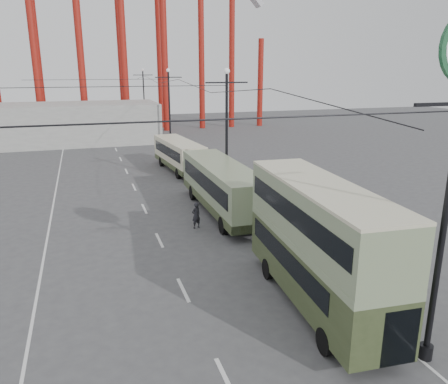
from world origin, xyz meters
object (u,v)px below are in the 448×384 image
object	(u,v)px
single_decker_green	(222,186)
double_decker_bus	(319,239)
pedestrian	(196,215)
single_decker_cream	(179,154)

from	to	relation	value
single_decker_green	double_decker_bus	bearing A→B (deg)	-90.27
pedestrian	double_decker_bus	bearing A→B (deg)	83.34
single_decker_green	pedestrian	size ratio (longest dim) A/B	7.20
double_decker_bus	pedestrian	world-z (taller)	double_decker_bus
double_decker_bus	pedestrian	xyz separation A→B (m)	(-2.36, 10.11, -2.05)
single_decker_green	pedestrian	world-z (taller)	single_decker_green
single_decker_cream	double_decker_bus	bearing A→B (deg)	-95.22
double_decker_bus	single_decker_cream	bearing A→B (deg)	93.93
single_decker_cream	single_decker_green	bearing A→B (deg)	-94.89
double_decker_bus	single_decker_green	world-z (taller)	double_decker_bus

